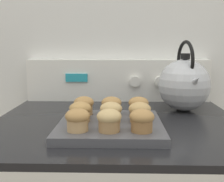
# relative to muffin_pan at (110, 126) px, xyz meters

# --- Properties ---
(wall_back) EXTENTS (8.00, 0.05, 2.40)m
(wall_back) POSITION_rel_muffin_pan_xyz_m (0.02, 0.47, 0.25)
(wall_back) COLOR silver
(wall_back) RESTS_ON ground_plane
(control_panel) EXTENTS (0.75, 0.07, 0.17)m
(control_panel) POSITION_rel_muffin_pan_xyz_m (0.02, 0.41, 0.07)
(control_panel) COLOR white
(control_panel) RESTS_ON stove_range
(muffin_pan) EXTENTS (0.28, 0.28, 0.02)m
(muffin_pan) POSITION_rel_muffin_pan_xyz_m (0.00, 0.00, 0.00)
(muffin_pan) COLOR #4C4C51
(muffin_pan) RESTS_ON stove_range
(muffin_r0_c0) EXTENTS (0.06, 0.06, 0.06)m
(muffin_r0_c0) POSITION_rel_muffin_pan_xyz_m (-0.08, -0.08, 0.04)
(muffin_r0_c0) COLOR tan
(muffin_r0_c0) RESTS_ON muffin_pan
(muffin_r0_c1) EXTENTS (0.06, 0.06, 0.06)m
(muffin_r0_c1) POSITION_rel_muffin_pan_xyz_m (-0.00, -0.08, 0.04)
(muffin_r0_c1) COLOR #A37A4C
(muffin_r0_c1) RESTS_ON muffin_pan
(muffin_r0_c2) EXTENTS (0.06, 0.06, 0.06)m
(muffin_r0_c2) POSITION_rel_muffin_pan_xyz_m (0.08, -0.08, 0.04)
(muffin_r0_c2) COLOR olive
(muffin_r0_c2) RESTS_ON muffin_pan
(muffin_r1_c0) EXTENTS (0.06, 0.06, 0.06)m
(muffin_r1_c0) POSITION_rel_muffin_pan_xyz_m (-0.08, 0.00, 0.04)
(muffin_r1_c0) COLOR tan
(muffin_r1_c0) RESTS_ON muffin_pan
(muffin_r1_c1) EXTENTS (0.06, 0.06, 0.06)m
(muffin_r1_c1) POSITION_rel_muffin_pan_xyz_m (0.00, 0.00, 0.04)
(muffin_r1_c1) COLOR tan
(muffin_r1_c1) RESTS_ON muffin_pan
(muffin_r1_c2) EXTENTS (0.06, 0.06, 0.06)m
(muffin_r1_c2) POSITION_rel_muffin_pan_xyz_m (0.08, 0.00, 0.04)
(muffin_r1_c2) COLOR tan
(muffin_r1_c2) RESTS_ON muffin_pan
(muffin_r2_c0) EXTENTS (0.06, 0.06, 0.06)m
(muffin_r2_c0) POSITION_rel_muffin_pan_xyz_m (-0.08, 0.08, 0.04)
(muffin_r2_c0) COLOR tan
(muffin_r2_c0) RESTS_ON muffin_pan
(muffin_r2_c1) EXTENTS (0.06, 0.06, 0.06)m
(muffin_r2_c1) POSITION_rel_muffin_pan_xyz_m (0.00, 0.08, 0.04)
(muffin_r2_c1) COLOR #A37A4C
(muffin_r2_c1) RESTS_ON muffin_pan
(muffin_r2_c2) EXTENTS (0.06, 0.06, 0.06)m
(muffin_r2_c2) POSITION_rel_muffin_pan_xyz_m (0.08, 0.08, 0.04)
(muffin_r2_c2) COLOR olive
(muffin_r2_c2) RESTS_ON muffin_pan
(tea_kettle) EXTENTS (0.18, 0.22, 0.25)m
(tea_kettle) POSITION_rel_muffin_pan_xyz_m (0.25, 0.24, 0.08)
(tea_kettle) COLOR silver
(tea_kettle) RESTS_ON stove_range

